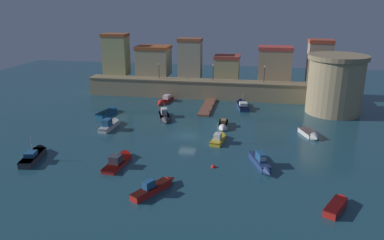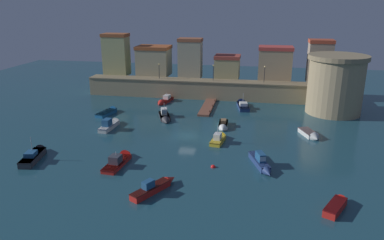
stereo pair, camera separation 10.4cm
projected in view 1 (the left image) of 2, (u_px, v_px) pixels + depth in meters
name	position (u px, v px, depth m)	size (l,w,h in m)	color
ground_plane	(187.00, 136.00, 57.11)	(130.10, 130.10, 0.00)	#1E4756
quay_wall	(208.00, 89.00, 78.47)	(51.82, 3.85, 3.86)	#9E8966
old_town_backdrop	(206.00, 60.00, 80.72)	(49.11, 5.84, 9.19)	tan
fortress_tower	(335.00, 84.00, 67.26)	(10.48, 10.48, 10.64)	#9E8966
pier_dock	(207.00, 107.00, 71.83)	(2.09, 11.47, 0.70)	brown
quay_lamp_0	(159.00, 68.00, 79.03)	(0.32, 0.32, 3.19)	black
quay_lamp_1	(213.00, 70.00, 77.03)	(0.32, 0.32, 3.32)	black
quay_lamp_2	(264.00, 71.00, 75.25)	(0.32, 0.32, 3.36)	black
moored_boat_0	(109.00, 112.00, 68.30)	(2.78, 6.06, 1.54)	#195689
moored_boat_1	(164.00, 101.00, 75.37)	(2.46, 6.18, 2.30)	red
moored_boat_2	(121.00, 159.00, 47.76)	(2.19, 6.86, 2.48)	red
moored_boat_3	(311.00, 135.00, 56.58)	(3.23, 5.05, 1.59)	silver
moored_boat_4	(35.00, 154.00, 49.04)	(2.82, 6.93, 3.53)	#333338
moored_boat_5	(261.00, 163.00, 46.33)	(3.30, 6.66, 1.97)	navy
moored_boat_6	(165.00, 117.00, 64.91)	(3.74, 6.63, 3.25)	#333338
moored_boat_7	(155.00, 187.00, 40.61)	(4.12, 6.29, 1.76)	red
moored_boat_8	(242.00, 105.00, 72.56)	(3.04, 7.06, 3.46)	navy
moored_boat_9	(337.00, 204.00, 37.22)	(3.32, 4.87, 1.17)	red
moored_boat_10	(223.00, 125.00, 60.65)	(1.67, 4.95, 1.54)	white
moored_boat_11	(111.00, 124.00, 60.89)	(1.75, 6.60, 2.13)	silver
moored_boat_12	(219.00, 138.00, 55.04)	(2.17, 5.20, 3.11)	gold
mooring_buoy_0	(213.00, 167.00, 46.45)	(0.63, 0.63, 0.63)	red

